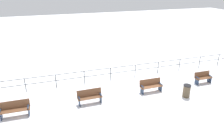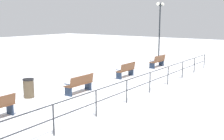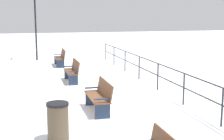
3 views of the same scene
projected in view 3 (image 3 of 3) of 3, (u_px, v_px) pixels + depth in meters
ground_plane at (94, 112)px, 9.70m from camera, size 80.00×80.00×0.00m
bench_nearest at (60, 57)px, 18.10m from camera, size 0.55×1.71×0.92m
bench_second at (73, 70)px, 13.86m from camera, size 0.49×1.60×0.93m
bench_third at (100, 96)px, 9.66m from camera, size 0.54×1.63×0.92m
lamppost_near at (35, 2)px, 19.69m from camera, size 0.28×1.12×4.94m
waterfront_railing at (184, 83)px, 10.32m from camera, size 0.05×21.16×1.04m
trash_bin at (58, 121)px, 7.46m from camera, size 0.51×0.51×0.89m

